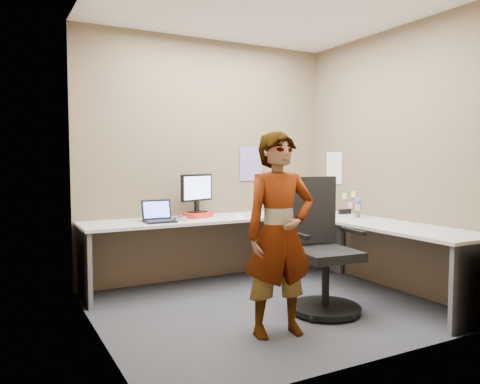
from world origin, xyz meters
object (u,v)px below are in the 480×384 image
monitor (197,190)px  person (280,234)px  office_chair (321,258)px  desk (285,234)px

monitor → person: 1.66m
person → monitor: bearing=96.5°
office_chair → person: 0.77m
office_chair → person: bearing=-149.6°
desk → person: person is taller
desk → office_chair: 0.69m
office_chair → person: size_ratio=0.75×
desk → monitor: 1.05m
monitor → office_chair: bearing=-86.4°
desk → monitor: (-0.69, 0.67, 0.44)m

